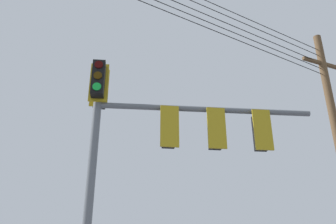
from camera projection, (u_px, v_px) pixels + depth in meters
name	position (u px, v px, depth m)	size (l,w,h in m)	color
signal_mast_assembly	(152.00, 137.00, 8.88)	(4.59, 3.77, 6.69)	slate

